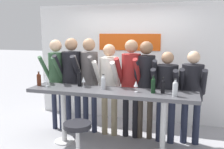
{
  "coord_description": "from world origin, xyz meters",
  "views": [
    {
      "loc": [
        1.15,
        -3.86,
        1.96
      ],
      "look_at": [
        0.0,
        0.09,
        1.26
      ],
      "focal_mm": 40.0,
      "sensor_mm": 36.0,
      "label": 1
    }
  ],
  "objects_px": {
    "tasting_table": "(110,98)",
    "bar_stool": "(78,137)",
    "person_far_left": "(56,73)",
    "person_right": "(146,79)",
    "person_rightmost": "(192,88)",
    "wine_bottle_5": "(39,79)",
    "wine_bottle_2": "(153,85)",
    "person_left": "(72,74)",
    "person_center_right": "(131,77)",
    "wine_bottle_1": "(103,82)",
    "wine_bottle_3": "(175,88)",
    "wine_glass_2": "(136,84)",
    "person_far_right": "(166,88)",
    "wine_glass_0": "(83,80)",
    "person_center": "(109,80)",
    "person_center_left": "(89,74)",
    "wine_glass_1": "(46,79)",
    "wine_bottle_0": "(79,78)",
    "wine_bottle_4": "(163,86)"
  },
  "relations": [
    {
      "from": "wine_glass_2",
      "to": "wine_glass_0",
      "type": "bearing_deg",
      "value": 173.54
    },
    {
      "from": "person_center_left",
      "to": "wine_bottle_2",
      "type": "xyz_separation_m",
      "value": [
        1.3,
        -0.56,
        -0.02
      ]
    },
    {
      "from": "person_rightmost",
      "to": "wine_bottle_4",
      "type": "distance_m",
      "value": 0.71
    },
    {
      "from": "person_far_left",
      "to": "person_right",
      "type": "bearing_deg",
      "value": 5.34
    },
    {
      "from": "person_far_right",
      "to": "wine_bottle_2",
      "type": "height_order",
      "value": "person_far_right"
    },
    {
      "from": "tasting_table",
      "to": "bar_stool",
      "type": "xyz_separation_m",
      "value": [
        -0.31,
        -0.66,
        -0.44
      ]
    },
    {
      "from": "tasting_table",
      "to": "wine_glass_0",
      "type": "distance_m",
      "value": 0.6
    },
    {
      "from": "wine_bottle_3",
      "to": "person_left",
      "type": "bearing_deg",
      "value": 162.41
    },
    {
      "from": "person_rightmost",
      "to": "wine_bottle_5",
      "type": "xyz_separation_m",
      "value": [
        -2.64,
        -0.57,
        0.12
      ]
    },
    {
      "from": "person_center_left",
      "to": "wine_bottle_1",
      "type": "bearing_deg",
      "value": -46.13
    },
    {
      "from": "person_center_left",
      "to": "wine_glass_0",
      "type": "height_order",
      "value": "person_center_left"
    },
    {
      "from": "person_left",
      "to": "wine_glass_2",
      "type": "bearing_deg",
      "value": -19.77
    },
    {
      "from": "wine_glass_2",
      "to": "person_far_right",
      "type": "bearing_deg",
      "value": 47.24
    },
    {
      "from": "person_far_left",
      "to": "person_center_left",
      "type": "relative_size",
      "value": 0.98
    },
    {
      "from": "bar_stool",
      "to": "wine_bottle_1",
      "type": "relative_size",
      "value": 2.57
    },
    {
      "from": "tasting_table",
      "to": "person_right",
      "type": "relative_size",
      "value": 1.56
    },
    {
      "from": "wine_bottle_1",
      "to": "wine_glass_0",
      "type": "distance_m",
      "value": 0.39
    },
    {
      "from": "person_far_left",
      "to": "person_left",
      "type": "xyz_separation_m",
      "value": [
        0.33,
        0.02,
        -0.0
      ]
    },
    {
      "from": "person_center_right",
      "to": "person_right",
      "type": "xyz_separation_m",
      "value": [
        0.27,
        0.01,
        -0.01
      ]
    },
    {
      "from": "person_left",
      "to": "person_center_left",
      "type": "relative_size",
      "value": 1.0
    },
    {
      "from": "person_far_right",
      "to": "wine_bottle_3",
      "type": "distance_m",
      "value": 0.64
    },
    {
      "from": "person_center",
      "to": "wine_bottle_1",
      "type": "xyz_separation_m",
      "value": [
        0.04,
        -0.47,
        0.05
      ]
    },
    {
      "from": "wine_bottle_0",
      "to": "person_far_left",
      "type": "bearing_deg",
      "value": 151.25
    },
    {
      "from": "wine_bottle_2",
      "to": "person_left",
      "type": "bearing_deg",
      "value": 162.29
    },
    {
      "from": "person_center_right",
      "to": "wine_glass_0",
      "type": "bearing_deg",
      "value": -145.95
    },
    {
      "from": "wine_bottle_0",
      "to": "wine_bottle_1",
      "type": "height_order",
      "value": "wine_bottle_0"
    },
    {
      "from": "wine_glass_1",
      "to": "wine_glass_0",
      "type": "bearing_deg",
      "value": 12.95
    },
    {
      "from": "wine_bottle_2",
      "to": "wine_bottle_4",
      "type": "distance_m",
      "value": 0.15
    },
    {
      "from": "wine_bottle_3",
      "to": "person_rightmost",
      "type": "bearing_deg",
      "value": 68.49
    },
    {
      "from": "wine_bottle_1",
      "to": "person_center_left",
      "type": "bearing_deg",
      "value": 132.03
    },
    {
      "from": "wine_bottle_0",
      "to": "wine_glass_1",
      "type": "xyz_separation_m",
      "value": [
        -0.56,
        -0.18,
        -0.02
      ]
    },
    {
      "from": "person_center_left",
      "to": "wine_bottle_3",
      "type": "xyz_separation_m",
      "value": [
        1.63,
        -0.67,
        -0.03
      ]
    },
    {
      "from": "bar_stool",
      "to": "wine_bottle_0",
      "type": "relative_size",
      "value": 2.01
    },
    {
      "from": "person_far_left",
      "to": "person_center",
      "type": "distance_m",
      "value": 1.09
    },
    {
      "from": "wine_bottle_0",
      "to": "wine_glass_2",
      "type": "relative_size",
      "value": 1.83
    },
    {
      "from": "wine_bottle_3",
      "to": "person_center",
      "type": "bearing_deg",
      "value": 152.53
    },
    {
      "from": "person_center_left",
      "to": "wine_bottle_2",
      "type": "distance_m",
      "value": 1.41
    },
    {
      "from": "bar_stool",
      "to": "person_right",
      "type": "relative_size",
      "value": 0.36
    },
    {
      "from": "wine_bottle_0",
      "to": "wine_glass_1",
      "type": "relative_size",
      "value": 1.83
    },
    {
      "from": "person_right",
      "to": "wine_bottle_1",
      "type": "height_order",
      "value": "person_right"
    },
    {
      "from": "wine_bottle_3",
      "to": "wine_bottle_1",
      "type": "bearing_deg",
      "value": 172.0
    },
    {
      "from": "person_center_left",
      "to": "person_center",
      "type": "height_order",
      "value": "person_center_left"
    },
    {
      "from": "person_center_right",
      "to": "wine_bottle_2",
      "type": "height_order",
      "value": "person_center_right"
    },
    {
      "from": "person_far_right",
      "to": "wine_bottle_4",
      "type": "distance_m",
      "value": 0.48
    },
    {
      "from": "wine_bottle_5",
      "to": "wine_glass_0",
      "type": "height_order",
      "value": "wine_bottle_5"
    },
    {
      "from": "person_center_right",
      "to": "person_center_left",
      "type": "bearing_deg",
      "value": -176.72
    },
    {
      "from": "person_far_left",
      "to": "person_right",
      "type": "height_order",
      "value": "person_far_left"
    },
    {
      "from": "person_far_left",
      "to": "wine_bottle_0",
      "type": "height_order",
      "value": "person_far_left"
    },
    {
      "from": "person_rightmost",
      "to": "bar_stool",
      "type": "bearing_deg",
      "value": -142.22
    },
    {
      "from": "wine_bottle_1",
      "to": "wine_bottle_3",
      "type": "distance_m",
      "value": 1.19
    }
  ]
}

